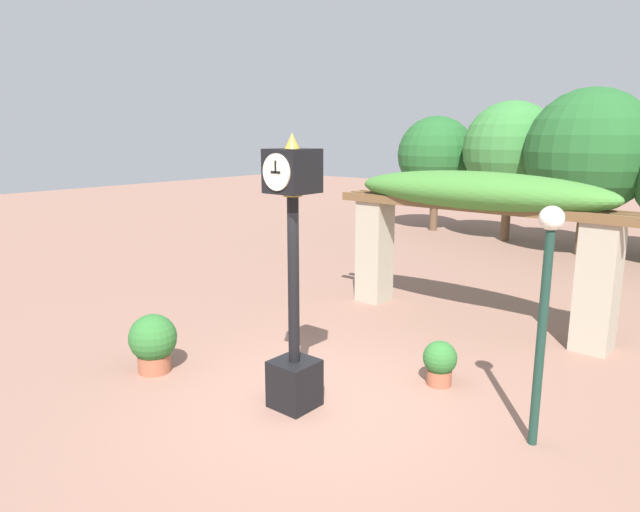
# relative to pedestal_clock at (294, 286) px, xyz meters

# --- Properties ---
(ground_plane) EXTENTS (60.00, 60.00, 0.00)m
(ground_plane) POSITION_rel_pedestal_clock_xyz_m (0.19, 0.26, -1.58)
(ground_plane) COLOR #8E6656
(pedestal_clock) EXTENTS (0.53, 0.56, 3.42)m
(pedestal_clock) POSITION_rel_pedestal_clock_xyz_m (0.00, 0.00, 0.00)
(pedestal_clock) COLOR black
(pedestal_clock) RESTS_ON ground
(pergola) EXTENTS (5.45, 1.17, 2.76)m
(pergola) POSITION_rel_pedestal_clock_xyz_m (0.19, 4.52, 0.48)
(pergola) COLOR #A89E89
(pergola) RESTS_ON ground
(potted_plant_near_left) EXTENTS (0.47, 0.47, 0.63)m
(potted_plant_near_left) POSITION_rel_pedestal_clock_xyz_m (1.10, 1.76, -1.25)
(potted_plant_near_left) COLOR #9E563D
(potted_plant_near_left) RESTS_ON ground
(potted_plant_near_right) EXTENTS (0.69, 0.69, 0.86)m
(potted_plant_near_right) POSITION_rel_pedestal_clock_xyz_m (-2.30, -0.54, -1.12)
(potted_plant_near_right) COLOR #9E563D
(potted_plant_near_right) RESTS_ON ground
(lamp_post) EXTENTS (0.26, 0.26, 2.69)m
(lamp_post) POSITION_rel_pedestal_clock_xyz_m (2.66, 1.07, 0.20)
(lamp_post) COLOR #19382D
(lamp_post) RESTS_ON ground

